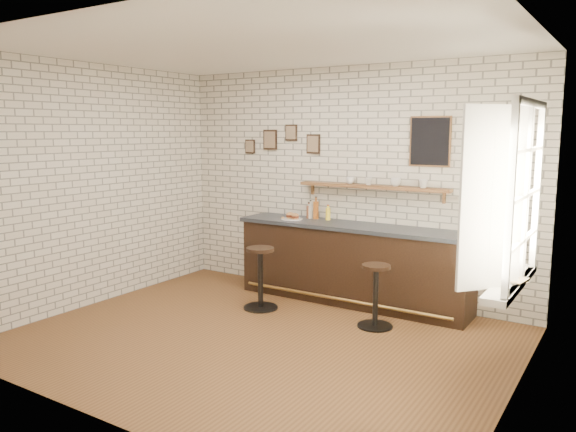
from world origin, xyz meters
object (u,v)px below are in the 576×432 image
Objects in this scene: bitters_bottle_brown at (309,212)px; bar_stool_right at (376,294)px; shelf_cup_c at (396,182)px; book_lower at (507,280)px; bar_stool_left at (260,276)px; shelf_cup_a at (350,180)px; shelf_cup_b at (369,181)px; book_upper at (507,278)px; bitters_bottle_amber at (316,210)px; sandwich_plate at (292,219)px; shelf_cup_d at (423,184)px; bitters_bottle_white at (311,211)px; bar_counter at (352,264)px; condiment_bottle_yellow at (328,214)px; ciabatta_sandwich at (293,216)px.

bitters_bottle_brown is 0.31× the size of bar_stool_right.
bitters_bottle_brown is 1.28m from shelf_cup_c.
bar_stool_left is at bearing 147.19° from book_lower.
shelf_cup_a is 1.17× the size of shelf_cup_b.
shelf_cup_b is 0.45× the size of book_upper.
bitters_bottle_brown is 0.11m from bitters_bottle_amber.
sandwich_plate is 0.36× the size of bar_stool_left.
shelf_cup_d is (0.71, 0.00, 0.01)m from shelf_cup_b.
bitters_bottle_white is 0.92m from shelf_cup_b.
bar_counter is 1.16m from shelf_cup_c.
shelf_cup_d is (0.97, 0.00, 0.01)m from shelf_cup_a.
condiment_bottle_yellow reaches higher than book_lower.
shelf_cup_d is at bearing 107.47° from book_lower.
book_upper is at bearing -29.55° from bitters_bottle_brown.
shelf_cup_b is at bearing 47.31° from bar_stool_left.
bitters_bottle_brown reaches higher than bar_counter.
bar_counter is 0.94m from bitters_bottle_white.
shelf_cup_c is at bearing 11.06° from ciabatta_sandwich.
shelf_cup_b is 0.46× the size of book_lower.
shelf_cup_d is (0.35, 0.00, -0.00)m from shelf_cup_c.
bitters_bottle_brown is 0.89× the size of bitters_bottle_white.
sandwich_plate is 1.47m from shelf_cup_c.
bitters_bottle_amber is 1.17m from shelf_cup_c.
bitters_bottle_amber is at bearing 166.74° from bar_counter.
shelf_cup_a is 0.97m from shelf_cup_d.
bitters_bottle_brown is 0.95m from shelf_cup_b.
condiment_bottle_yellow is at bearing 25.97° from ciabatta_sandwich.
bitters_bottle_white is 1.20× the size of book_lower.
ciabatta_sandwich is 1.78× the size of shelf_cup_c.
book_lower is (2.76, -1.59, -0.19)m from bitters_bottle_amber.
condiment_bottle_yellow is 0.71m from shelf_cup_b.
ciabatta_sandwich is at bearing 91.13° from bar_stool_left.
shelf_cup_d is at bearing 2.17° from bitters_bottle_amber.
ciabatta_sandwich is (0.01, 0.00, 0.04)m from sandwich_plate.
bitters_bottle_amber is 0.19m from condiment_bottle_yellow.
bitters_bottle_amber is at bearing 128.85° from book_lower.
book_upper is (2.14, -1.48, 0.45)m from bar_counter.
ciabatta_sandwich is at bearing -176.05° from bar_counter.
book_lower is (2.84, -1.59, -0.17)m from bitters_bottle_white.
shelf_cup_a is (0.56, 0.05, 0.43)m from bitters_bottle_white.
condiment_bottle_yellow is (0.27, -0.00, -0.01)m from bitters_bottle_white.
bar_stool_right is (1.35, -0.83, -0.72)m from bitters_bottle_brown.
shelf_cup_d is at bearing -40.31° from shelf_cup_a.
bitters_bottle_white is at bearing 81.88° from bar_stool_left.
bitters_bottle_brown is 1.98× the size of shelf_cup_a.
bitters_bottle_brown is 1.62m from shelf_cup_d.
bitters_bottle_white is (0.03, 0.00, 0.01)m from bitters_bottle_brown.
bar_counter is 1.19m from bar_stool_left.
sandwich_plate reaches higher than bar_stool_left.
bar_stool_left is (0.02, -0.77, -0.65)m from ciabatta_sandwich.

